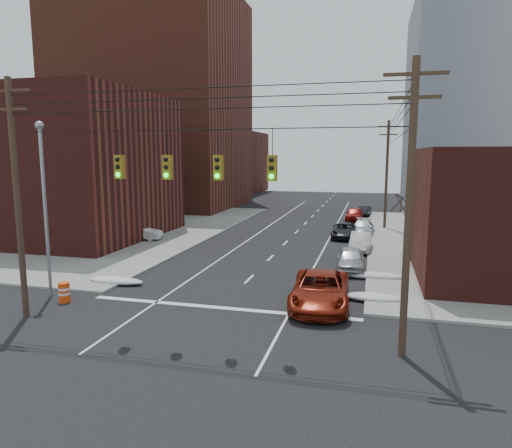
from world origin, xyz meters
The scene contains 28 objects.
ground centered at (0.00, 0.00, 0.00)m, with size 160.00×160.00×0.00m, color black.
sidewalk_nw centered at (-27.00, 27.00, 0.07)m, with size 40.00×40.00×0.15m, color gray.
building_brick_tall centered at (-24.00, 48.00, 15.00)m, with size 24.00×20.00×30.00m, color brown.
building_brick_near centered at (-22.00, 22.00, 6.50)m, with size 20.00×16.00×13.00m, color #521D18.
building_brick_far centered at (-26.00, 74.00, 6.00)m, with size 22.00×18.00×12.00m, color #521D18.
building_office centered at (22.00, 44.00, 12.50)m, with size 22.00×20.00×25.00m, color gray.
building_glass centered at (24.00, 70.00, 11.00)m, with size 20.00×18.00×22.00m, color gray.
utility_pole_left centered at (-8.50, 3.00, 5.78)m, with size 2.20×0.28×11.00m.
utility_pole_right centered at (8.50, 3.00, 5.78)m, with size 2.20×0.28×11.00m.
utility_pole_far centered at (8.50, 34.00, 5.78)m, with size 2.20×0.28×11.00m.
traffic_signals centered at (0.10, 2.97, 7.17)m, with size 17.00×0.42×2.02m.
street_light centered at (-9.50, 6.00, 5.54)m, with size 0.44×0.44×9.32m.
bare_tree centered at (9.59, 20.00, 2.32)m, with size 2.09×2.20×4.93m.
snow_nw centered at (-7.40, 9.00, 0.21)m, with size 3.50×1.08×0.42m, color silver.
snow_ne centered at (7.40, 9.50, 0.21)m, with size 3.00×1.08×0.42m, color silver.
snow_east_far centered at (7.40, 14.00, 0.21)m, with size 4.00×1.08×0.42m, color silver.
red_pickup centered at (4.81, 8.00, 0.85)m, with size 2.82×6.13×1.70m, color maroon.
parked_car_a centered at (5.96, 15.69, 0.77)m, with size 1.81×4.50×1.53m, color #AFB0B4.
parked_car_b centered at (6.40, 22.29, 0.73)m, with size 1.54×4.40×1.45m, color silver.
parked_car_c centered at (4.80, 27.79, 0.69)m, with size 2.28×4.94×1.37m, color black.
parked_car_d centered at (6.40, 29.94, 0.70)m, with size 1.96×4.81×1.40m, color silver.
parked_car_e centered at (5.22, 39.41, 0.76)m, with size 1.80×4.46×1.52m, color maroon.
parked_car_f centered at (6.26, 44.22, 0.62)m, with size 1.30×3.74×1.23m, color black.
lot_car_a centered at (-12.61, 21.61, 0.79)m, with size 1.35×3.87×1.28m, color silver.
lot_car_b centered at (-15.01, 25.89, 0.93)m, with size 2.57×5.58×1.55m, color #A2A2A6.
lot_car_c centered at (-17.77, 19.53, 0.77)m, with size 1.74×4.28×1.24m, color black.
lot_car_d centered at (-18.54, 25.12, 0.86)m, with size 1.67×4.15×1.41m, color #B1B0B5.
construction_barrel centered at (-8.16, 5.35, 0.53)m, with size 0.63×0.63×1.03m.
Camera 1 is at (7.20, -14.34, 7.61)m, focal length 32.00 mm.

